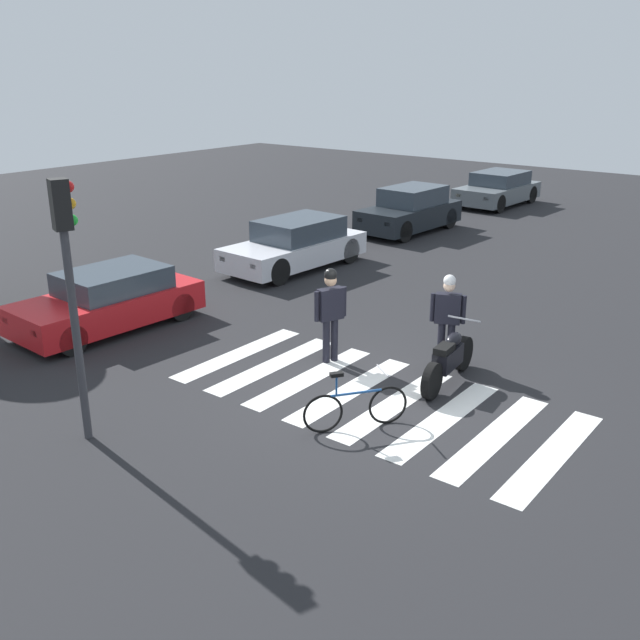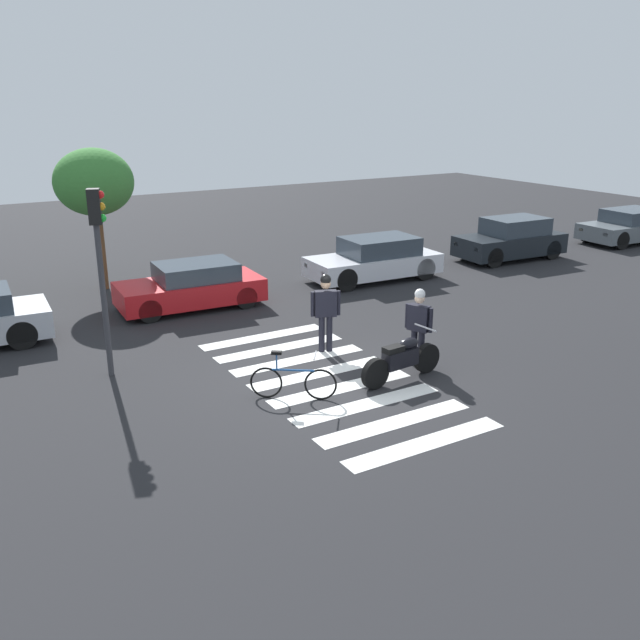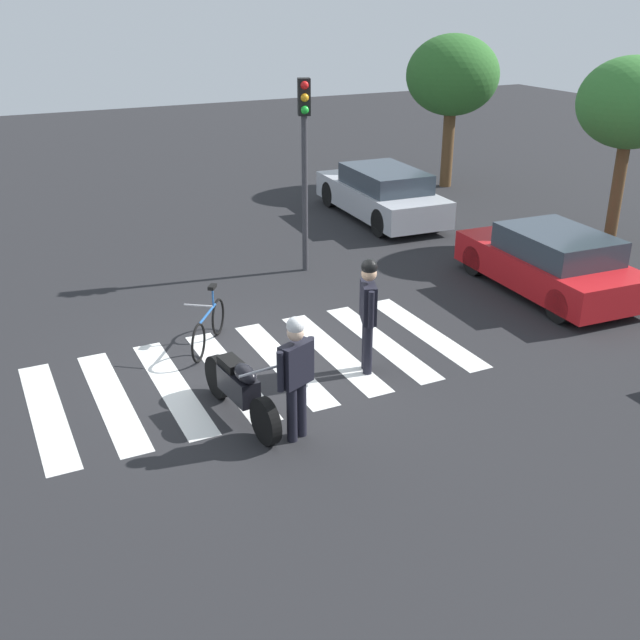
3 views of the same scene
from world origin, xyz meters
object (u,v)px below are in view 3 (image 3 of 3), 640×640
object	(u,v)px
car_silver_sedan	(381,194)
car_red_convertible	(550,262)
leaning_bicycle	(209,327)
officer_on_foot	(296,370)
police_motorcycle	(240,389)
officer_by_motorcycle	(368,307)
traffic_light_pole	(304,145)

from	to	relation	value
car_silver_sedan	car_red_convertible	world-z (taller)	car_silver_sedan
leaning_bicycle	officer_on_foot	bearing A→B (deg)	2.83
police_motorcycle	car_silver_sedan	bearing A→B (deg)	139.15
officer_by_motorcycle	traffic_light_pole	xyz separation A→B (m)	(-4.63, 1.10, 1.58)
police_motorcycle	car_silver_sedan	xyz separation A→B (m)	(-7.90, 6.83, 0.19)
leaning_bicycle	car_silver_sedan	size ratio (longest dim) A/B	0.31
leaning_bicycle	officer_by_motorcycle	world-z (taller)	officer_by_motorcycle
car_silver_sedan	car_red_convertible	size ratio (longest dim) A/B	1.13
leaning_bicycle	car_red_convertible	world-z (taller)	car_red_convertible
car_red_convertible	car_silver_sedan	bearing A→B (deg)	-177.31
car_silver_sedan	police_motorcycle	bearing A→B (deg)	-40.85
leaning_bicycle	traffic_light_pole	bearing A→B (deg)	131.99
police_motorcycle	officer_on_foot	size ratio (longest dim) A/B	1.20
police_motorcycle	leaning_bicycle	distance (m)	2.40
police_motorcycle	officer_on_foot	world-z (taller)	officer_on_foot
car_silver_sedan	car_red_convertible	bearing A→B (deg)	2.69
police_motorcycle	officer_by_motorcycle	size ratio (longest dim) A/B	1.14
police_motorcycle	leaning_bicycle	bearing A→B (deg)	172.10
leaning_bicycle	car_red_convertible	size ratio (longest dim) A/B	0.35
police_motorcycle	leaning_bicycle	size ratio (longest dim) A/B	1.49
officer_by_motorcycle	officer_on_foot	bearing A→B (deg)	-54.18
officer_on_foot	police_motorcycle	bearing A→B (deg)	-148.62
police_motorcycle	traffic_light_pole	distance (m)	6.49
police_motorcycle	officer_by_motorcycle	distance (m)	2.39
leaning_bicycle	officer_by_motorcycle	bearing A→B (deg)	45.33
officer_by_motorcycle	car_silver_sedan	bearing A→B (deg)	148.35
police_motorcycle	officer_by_motorcycle	xyz separation A→B (m)	(-0.48, 2.26, 0.61)
car_silver_sedan	officer_on_foot	bearing A→B (deg)	-36.10
leaning_bicycle	car_silver_sedan	xyz separation A→B (m)	(-5.52, 6.50, 0.28)
leaning_bicycle	traffic_light_pole	world-z (taller)	traffic_light_pole
police_motorcycle	traffic_light_pole	bearing A→B (deg)	146.67
car_silver_sedan	traffic_light_pole	distance (m)	4.89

